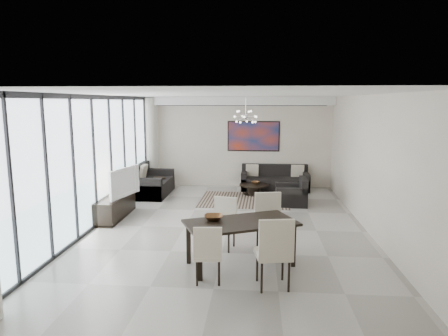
# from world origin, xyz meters

# --- Properties ---
(room_shell) EXTENTS (6.00, 9.00, 2.90)m
(room_shell) POSITION_xyz_m (0.46, 0.00, 1.45)
(room_shell) COLOR #A8A39B
(room_shell) RESTS_ON ground
(window_wall) EXTENTS (0.37, 8.95, 2.90)m
(window_wall) POSITION_xyz_m (-2.86, 0.00, 1.47)
(window_wall) COLOR silver
(window_wall) RESTS_ON floor
(soffit) EXTENTS (5.98, 0.40, 0.26)m
(soffit) POSITION_xyz_m (0.00, 4.30, 2.77)
(soffit) COLOR white
(soffit) RESTS_ON room_shell
(painting) EXTENTS (1.68, 0.04, 0.98)m
(painting) POSITION_xyz_m (0.50, 4.47, 1.65)
(painting) COLOR #AB3217
(painting) RESTS_ON room_shell
(chandelier) EXTENTS (0.66, 0.66, 0.71)m
(chandelier) POSITION_xyz_m (0.30, 2.50, 2.35)
(chandelier) COLOR silver
(chandelier) RESTS_ON room_shell
(rug) EXTENTS (2.52, 1.97, 0.01)m
(rug) POSITION_xyz_m (0.29, 2.60, 0.01)
(rug) COLOR black
(rug) RESTS_ON floor
(coffee_table) EXTENTS (0.88, 0.88, 0.31)m
(coffee_table) POSITION_xyz_m (0.54, 3.33, 0.17)
(coffee_table) COLOR black
(coffee_table) RESTS_ON floor
(bowl_coffee) EXTENTS (0.27, 0.27, 0.08)m
(bowl_coffee) POSITION_xyz_m (0.59, 3.38, 0.35)
(bowl_coffee) COLOR brown
(bowl_coffee) RESTS_ON coffee_table
(sofa_main) EXTENTS (2.11, 0.86, 0.77)m
(sofa_main) POSITION_xyz_m (1.19, 4.07, 0.26)
(sofa_main) COLOR black
(sofa_main) RESTS_ON floor
(loveseat) EXTENTS (1.01, 1.79, 0.89)m
(loveseat) POSITION_xyz_m (-2.55, 3.05, 0.30)
(loveseat) COLOR black
(loveseat) RESTS_ON floor
(armchair) EXTENTS (0.83, 0.87, 0.73)m
(armchair) POSITION_xyz_m (1.59, 2.22, 0.25)
(armchair) COLOR black
(armchair) RESTS_ON floor
(side_table) EXTENTS (0.37, 0.37, 0.51)m
(side_table) POSITION_xyz_m (-2.30, 3.19, 0.34)
(side_table) COLOR black
(side_table) RESTS_ON floor
(tv_console) EXTENTS (0.48, 1.70, 0.53)m
(tv_console) POSITION_xyz_m (-2.76, 0.63, 0.27)
(tv_console) COLOR black
(tv_console) RESTS_ON floor
(television) EXTENTS (0.44, 1.19, 0.69)m
(television) POSITION_xyz_m (-2.60, 0.62, 0.88)
(television) COLOR gray
(television) RESTS_ON tv_console
(dining_table) EXTENTS (2.05, 1.59, 0.76)m
(dining_table) POSITION_xyz_m (0.36, -1.95, 0.68)
(dining_table) COLOR black
(dining_table) RESTS_ON floor
(dining_chair_sw) EXTENTS (0.46, 0.46, 0.92)m
(dining_chair_sw) POSITION_xyz_m (-0.10, -2.70, 0.53)
(dining_chair_sw) COLOR beige
(dining_chair_sw) RESTS_ON floor
(dining_chair_se) EXTENTS (0.59, 0.59, 1.11)m
(dining_chair_se) POSITION_xyz_m (0.89, -2.82, 0.64)
(dining_chair_se) COLOR beige
(dining_chair_se) RESTS_ON floor
(dining_chair_nw) EXTENTS (0.53, 0.53, 0.96)m
(dining_chair_nw) POSITION_xyz_m (0.01, -1.12, 0.55)
(dining_chair_nw) COLOR beige
(dining_chair_nw) RESTS_ON floor
(dining_chair_ne) EXTENTS (0.56, 0.56, 1.07)m
(dining_chair_ne) POSITION_xyz_m (0.85, -1.17, 0.62)
(dining_chair_ne) COLOR beige
(dining_chair_ne) RESTS_ON floor
(bowl_dining) EXTENTS (0.35, 0.35, 0.08)m
(bowl_dining) POSITION_xyz_m (-0.11, -1.87, 0.80)
(bowl_dining) COLOR brown
(bowl_dining) RESTS_ON dining_table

